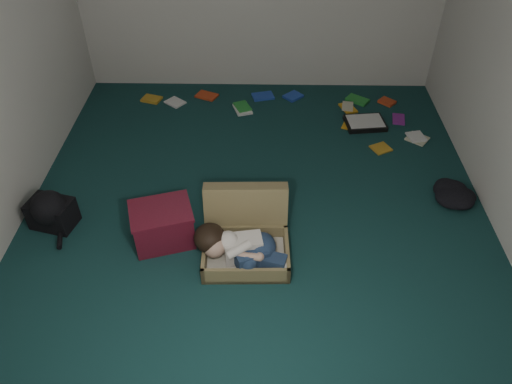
{
  "coord_description": "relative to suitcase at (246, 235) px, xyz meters",
  "views": [
    {
      "loc": [
        0.06,
        -3.18,
        2.98
      ],
      "look_at": [
        0.0,
        -0.15,
        0.35
      ],
      "focal_mm": 35.0,
      "sensor_mm": 36.0,
      "label": 1
    }
  ],
  "objects": [
    {
      "name": "floor",
      "position": [
        0.07,
        0.44,
        -0.15
      ],
      "size": [
        4.5,
        4.5,
        0.0
      ],
      "primitive_type": "plane",
      "color": "#133737",
      "rests_on": "ground"
    },
    {
      "name": "person",
      "position": [
        -0.04,
        -0.17,
        0.04
      ],
      "size": [
        0.73,
        0.34,
        0.3
      ],
      "rotation": [
        0.0,
        0.0,
        0.03
      ],
      "color": "white",
      "rests_on": "suitcase"
    },
    {
      "name": "paper_tray",
      "position": [
        1.22,
        1.81,
        -0.12
      ],
      "size": [
        0.45,
        0.36,
        0.06
      ],
      "rotation": [
        0.0,
        0.0,
        0.12
      ],
      "color": "black",
      "rests_on": "floor"
    },
    {
      "name": "book_scatter",
      "position": [
        0.57,
        2.09,
        -0.14
      ],
      "size": [
        3.09,
        1.25,
        0.02
      ],
      "color": "gold",
      "rests_on": "floor"
    },
    {
      "name": "maroon_bin",
      "position": [
        -0.67,
        0.08,
        0.02
      ],
      "size": [
        0.57,
        0.5,
        0.33
      ],
      "rotation": [
        0.0,
        0.0,
        0.29
      ],
      "color": "maroon",
      "rests_on": "floor"
    },
    {
      "name": "wall_front",
      "position": [
        0.07,
        -1.81,
        1.15
      ],
      "size": [
        4.5,
        0.0,
        4.5
      ],
      "primitive_type": "plane",
      "rotation": [
        -1.57,
        0.0,
        0.0
      ],
      "color": "silver",
      "rests_on": "ground"
    },
    {
      "name": "backpack",
      "position": [
        -1.63,
        0.25,
        -0.01
      ],
      "size": [
        0.52,
        0.45,
        0.27
      ],
      "primitive_type": null,
      "rotation": [
        0.0,
        0.0,
        -0.25
      ],
      "color": "black",
      "rests_on": "floor"
    },
    {
      "name": "clothing_pile",
      "position": [
        1.77,
        0.61,
        -0.08
      ],
      "size": [
        0.55,
        0.5,
        0.14
      ],
      "primitive_type": null,
      "rotation": [
        0.0,
        0.0,
        0.38
      ],
      "color": "black",
      "rests_on": "floor"
    },
    {
      "name": "suitcase",
      "position": [
        0.0,
        0.0,
        0.0
      ],
      "size": [
        0.68,
        0.67,
        0.49
      ],
      "rotation": [
        0.0,
        0.0,
        0.03
      ],
      "color": "olive",
      "rests_on": "floor"
    }
  ]
}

